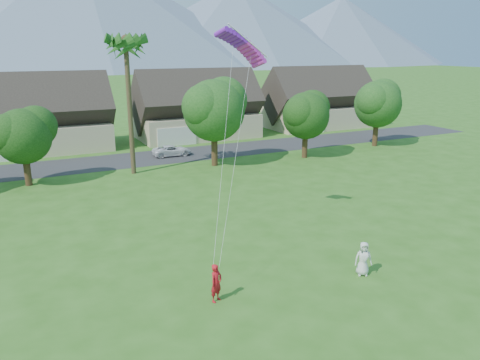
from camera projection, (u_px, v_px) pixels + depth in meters
ground at (343, 323)px, 19.91m from camera, size 500.00×500.00×0.00m
street at (140, 159)px, 49.29m from camera, size 90.00×7.00×0.01m
kite_flyer at (216, 283)px, 21.42m from camera, size 0.79×0.70×1.83m
watcher at (363, 259)px, 23.92m from camera, size 1.04×0.90×1.80m
parked_car at (172, 151)px, 50.62m from camera, size 4.23×2.07×1.16m
mountain_ridge at (45, 12)px, 241.07m from camera, size 540.00×240.00×70.00m
houses_row at (123, 115)px, 56.33m from camera, size 72.75×8.19×8.86m
tree_row at (142, 121)px, 42.22m from camera, size 62.27×6.67×8.45m
fan_palm at (126, 42)px, 40.48m from camera, size 3.00×3.00×13.80m
parafoil_kite at (242, 44)px, 26.64m from camera, size 3.27×1.07×0.50m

